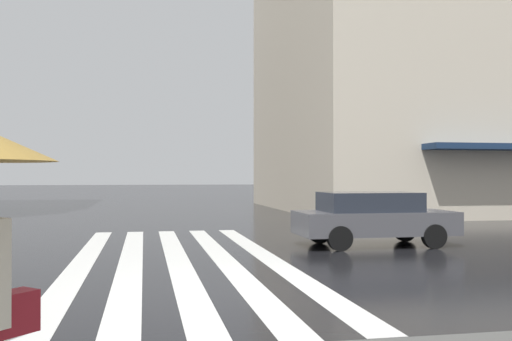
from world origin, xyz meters
TOP-DOWN VIEW (x-y plane):
  - ground_plane at (0.00, 0.00)m, footprint 220.00×220.00m
  - zebra_crossing at (4.00, 0.90)m, footprint 13.00×4.50m
  - haussmann_block_corner at (20.69, -17.90)m, footprint 17.58×24.63m
  - car_dark_grey at (5.50, -4.28)m, footprint 1.85×4.10m

SIDE VIEW (x-z plane):
  - ground_plane at x=0.00m, z-range 0.00..0.00m
  - zebra_crossing at x=4.00m, z-range 0.00..0.01m
  - car_dark_grey at x=5.50m, z-range 0.05..1.46m
  - haussmann_block_corner at x=20.69m, z-range -0.21..20.01m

